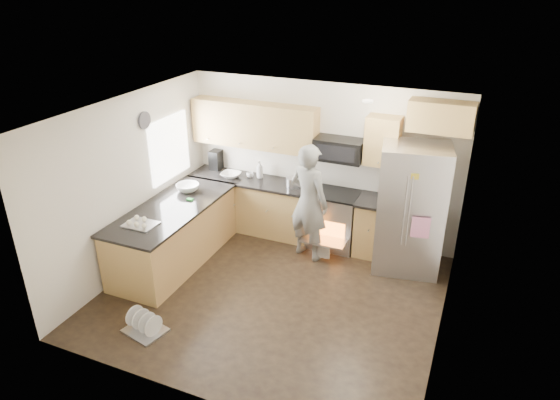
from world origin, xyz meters
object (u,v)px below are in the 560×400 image
at_px(refrigerator, 410,209).
at_px(person, 309,202).
at_px(dish_rack, 145,326).
at_px(stove_range, 334,207).

bearing_deg(refrigerator, person, 179.99).
relative_size(refrigerator, dish_rack, 3.41).
height_order(person, dish_rack, person).
bearing_deg(refrigerator, dish_rack, -144.07).
distance_m(stove_range, dish_rack, 3.44).
bearing_deg(dish_rack, person, 64.03).
distance_m(stove_range, refrigerator, 1.27).
bearing_deg(person, refrigerator, -151.59).
relative_size(stove_range, dish_rack, 3.13).
height_order(refrigerator, dish_rack, refrigerator).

